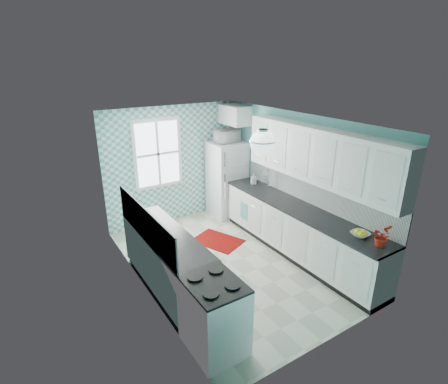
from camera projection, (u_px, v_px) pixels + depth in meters
floor at (229, 263)px, 6.18m from camera, size 3.00×4.40×0.02m
ceiling at (230, 120)px, 5.27m from camera, size 3.00×4.40×0.02m
wall_back at (173, 165)px, 7.47m from camera, size 3.00×0.02×2.50m
wall_front at (335, 258)px, 3.98m from camera, size 3.00×0.02×2.50m
wall_left at (141, 218)px, 4.97m from camera, size 0.02×4.40×2.50m
wall_right at (298, 181)px, 6.48m from camera, size 0.02×4.40×2.50m
accent_wall at (174, 165)px, 7.45m from camera, size 3.00×0.01×2.50m
window at (158, 154)px, 7.14m from camera, size 1.04×0.05×1.44m
backsplash_right at (312, 190)px, 6.17m from camera, size 0.02×3.60×0.51m
backsplash_left at (145, 223)px, 4.94m from camera, size 0.02×2.15×0.51m
upper_cabinets_right at (318, 155)px, 5.68m from camera, size 0.33×3.20×0.90m
upper_cabinet_fridge at (234, 115)px, 7.46m from camera, size 0.40×0.74×0.40m
ceiling_light at (262, 142)px, 4.71m from camera, size 0.34×0.34×0.35m
base_cabinets_right at (297, 232)px, 6.29m from camera, size 0.60×3.60×0.90m
countertop_right at (298, 208)px, 6.12m from camera, size 0.63×3.60×0.04m
base_cabinets_left at (167, 263)px, 5.35m from camera, size 0.60×2.15×0.90m
countertop_left at (166, 235)px, 5.19m from camera, size 0.63×2.15×0.04m
fridge at (227, 179)px, 7.85m from camera, size 0.73×0.73×1.68m
stove at (214, 314)px, 4.22m from camera, size 0.62×0.78×0.94m
sink at (262, 190)px, 6.95m from camera, size 0.44×0.37×0.53m
rug at (218, 241)px, 6.90m from camera, size 0.96×1.10×0.01m
dish_towel at (244, 211)px, 7.08m from camera, size 0.03×0.23×0.35m
fruit_bowl at (360, 234)px, 5.11m from camera, size 0.26×0.26×0.06m
potted_plant at (381, 236)px, 4.81m from camera, size 0.34×0.32×0.30m
soap_bottle at (254, 179)px, 7.21m from camera, size 0.13×0.13×0.22m
microwave at (227, 136)px, 7.49m from camera, size 0.51×0.36×0.28m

